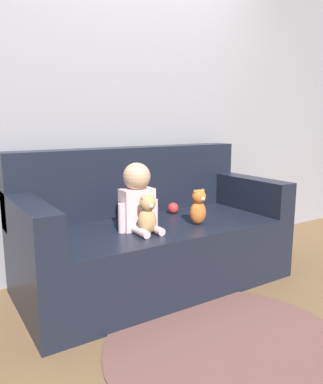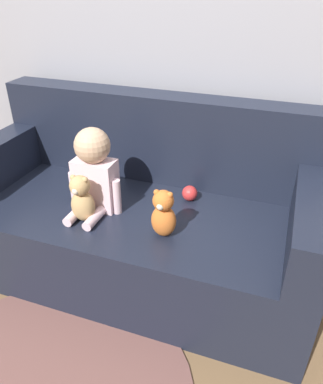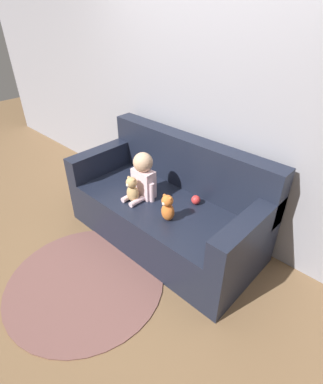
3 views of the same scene
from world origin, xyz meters
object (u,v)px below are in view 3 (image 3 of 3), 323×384
at_px(couch, 168,207).
at_px(person_baby, 143,176).
at_px(teddy_bear_brown, 132,190).
at_px(toy_ball, 196,200).
at_px(plush_toy_side, 168,208).

relative_size(couch, person_baby, 4.26).
height_order(teddy_bear_brown, toy_ball, teddy_bear_brown).
xyz_separation_m(teddy_bear_brown, plush_toy_side, (0.42, 0.02, 0.00)).
relative_size(person_baby, toy_ball, 5.26).
distance_m(person_baby, toy_ball, 0.53).
distance_m(couch, person_baby, 0.41).
bearing_deg(person_baby, plush_toy_side, -15.37).
distance_m(teddy_bear_brown, toy_ball, 0.58).
bearing_deg(toy_ball, plush_toy_side, -94.76).
bearing_deg(couch, teddy_bear_brown, -125.08).
height_order(person_baby, plush_toy_side, person_baby).
bearing_deg(plush_toy_side, teddy_bear_brown, -177.55).
relative_size(couch, plush_toy_side, 7.63).
xyz_separation_m(couch, toy_ball, (0.25, 0.09, 0.16)).
bearing_deg(couch, toy_ball, 20.12).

